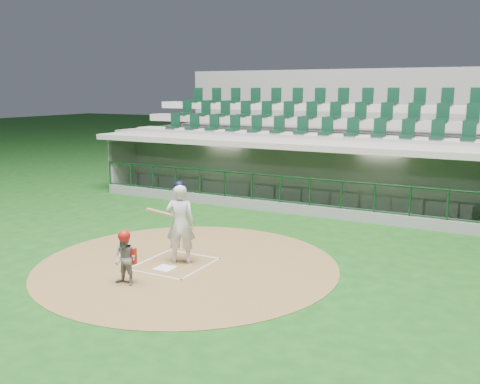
# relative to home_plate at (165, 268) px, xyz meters

# --- Properties ---
(ground) EXTENTS (120.00, 120.00, 0.00)m
(ground) POSITION_rel_home_plate_xyz_m (0.00, 0.70, -0.02)
(ground) COLOR #134213
(ground) RESTS_ON ground
(dirt_circle) EXTENTS (7.20, 7.20, 0.01)m
(dirt_circle) POSITION_rel_home_plate_xyz_m (0.30, 0.50, -0.02)
(dirt_circle) COLOR brown
(dirt_circle) RESTS_ON ground
(home_plate) EXTENTS (0.43, 0.43, 0.02)m
(home_plate) POSITION_rel_home_plate_xyz_m (0.00, 0.00, 0.00)
(home_plate) COLOR white
(home_plate) RESTS_ON dirt_circle
(batter_box_chalk) EXTENTS (1.55, 1.80, 0.01)m
(batter_box_chalk) POSITION_rel_home_plate_xyz_m (0.00, 0.40, -0.00)
(batter_box_chalk) COLOR white
(batter_box_chalk) RESTS_ON ground
(dugout_structure) EXTENTS (16.40, 3.70, 3.00)m
(dugout_structure) POSITION_rel_home_plate_xyz_m (0.18, 8.53, 0.94)
(dugout_structure) COLOR slate
(dugout_structure) RESTS_ON ground
(seating_deck) EXTENTS (17.00, 6.72, 5.15)m
(seating_deck) POSITION_rel_home_plate_xyz_m (0.00, 11.61, 1.40)
(seating_deck) COLOR gray
(seating_deck) RESTS_ON ground
(batter) EXTENTS (0.96, 1.00, 2.02)m
(batter) POSITION_rel_home_plate_xyz_m (0.07, 0.56, 0.99)
(batter) COLOR silver
(batter) RESTS_ON dirt_circle
(catcher) EXTENTS (0.56, 0.44, 1.21)m
(catcher) POSITION_rel_home_plate_xyz_m (-0.13, -1.22, 0.59)
(catcher) COLOR gray
(catcher) RESTS_ON dirt_circle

